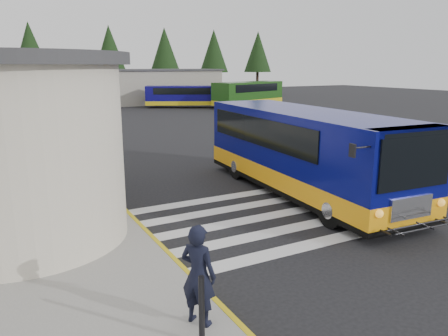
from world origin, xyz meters
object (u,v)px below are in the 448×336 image
transit_bus (304,155)px  far_bus_b (248,93)px  far_bus_a (183,95)px  pedestrian_b (87,208)px  pedestrian_a (198,275)px  bollard (202,311)px

transit_bus → far_bus_b: 34.74m
far_bus_a → far_bus_b: bearing=-86.5°
pedestrian_b → far_bus_b: (24.36, 31.48, 0.66)m
pedestrian_a → far_bus_a: (16.59, 39.49, 0.28)m
transit_bus → bollard: transit_bus is taller
bollard → far_bus_b: 44.09m
transit_bus → pedestrian_a: (-7.05, -5.97, -0.39)m
pedestrian_a → bollard: (-0.22, -0.58, -0.32)m
pedestrian_a → transit_bus: bearing=-83.9°
pedestrian_a → far_bus_a: 42.83m
pedestrian_b → far_bus_b: size_ratio=0.16×
pedestrian_a → bollard: pedestrian_a is taller
far_bus_a → pedestrian_a: bearing=-176.4°
pedestrian_b → far_bus_a: size_ratio=0.19×
pedestrian_b → bollard: pedestrian_b is taller
bollard → far_bus_b: size_ratio=0.12×
pedestrian_b → bollard: 5.72m
pedestrian_b → far_bus_a: bearing=139.5°
pedestrian_b → far_bus_a: (17.46, 34.39, 0.43)m
far_bus_b → bollard: bearing=129.0°
pedestrian_a → far_bus_a: bearing=-57.0°
transit_bus → far_bus_a: bearing=78.1°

